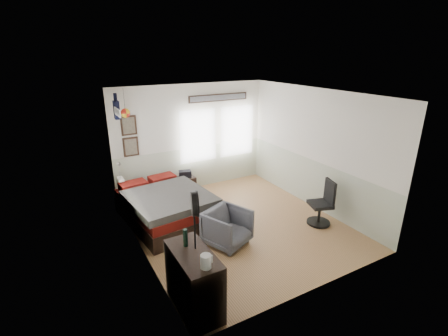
{
  "coord_description": "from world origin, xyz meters",
  "views": [
    {
      "loc": [
        -3.15,
        -5.11,
        3.43
      ],
      "look_at": [
        -0.1,
        0.4,
        1.15
      ],
      "focal_mm": 26.0,
      "sensor_mm": 36.0,
      "label": 1
    }
  ],
  "objects_px": {
    "bed": "(165,207)",
    "task_chair": "(322,206)",
    "dresser": "(194,281)",
    "nightstand": "(186,186)",
    "armchair": "(227,228)"
  },
  "relations": [
    {
      "from": "bed",
      "to": "nightstand",
      "type": "relative_size",
      "value": 5.04
    },
    {
      "from": "dresser",
      "to": "armchair",
      "type": "distance_m",
      "value": 1.68
    },
    {
      "from": "dresser",
      "to": "armchair",
      "type": "relative_size",
      "value": 1.33
    },
    {
      "from": "task_chair",
      "to": "nightstand",
      "type": "bearing_deg",
      "value": 142.57
    },
    {
      "from": "bed",
      "to": "dresser",
      "type": "relative_size",
      "value": 2.28
    },
    {
      "from": "bed",
      "to": "task_chair",
      "type": "xyz_separation_m",
      "value": [
        2.82,
        -1.69,
        0.06
      ]
    },
    {
      "from": "bed",
      "to": "armchair",
      "type": "relative_size",
      "value": 3.03
    },
    {
      "from": "dresser",
      "to": "nightstand",
      "type": "xyz_separation_m",
      "value": [
        1.4,
        3.66,
        -0.22
      ]
    },
    {
      "from": "nightstand",
      "to": "dresser",
      "type": "bearing_deg",
      "value": -113.37
    },
    {
      "from": "dresser",
      "to": "nightstand",
      "type": "distance_m",
      "value": 3.93
    },
    {
      "from": "nightstand",
      "to": "armchair",
      "type": "bearing_deg",
      "value": -97.07
    },
    {
      "from": "nightstand",
      "to": "task_chair",
      "type": "relative_size",
      "value": 0.47
    },
    {
      "from": "task_chair",
      "to": "bed",
      "type": "bearing_deg",
      "value": 167.02
    },
    {
      "from": "task_chair",
      "to": "dresser",
      "type": "bearing_deg",
      "value": -146.93
    },
    {
      "from": "bed",
      "to": "dresser",
      "type": "height_order",
      "value": "dresser"
    }
  ]
}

